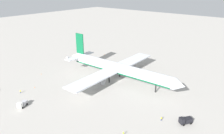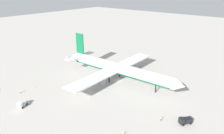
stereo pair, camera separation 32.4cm
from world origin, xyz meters
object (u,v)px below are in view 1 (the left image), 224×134
airliner (117,68)px  ground_worker_1 (123,133)px  ground_worker_2 (20,91)px  service_truck_0 (186,120)px  service_truck_2 (22,104)px  traffic_cone_2 (35,87)px  traffic_cone_0 (41,74)px  traffic_cone_3 (81,61)px  traffic_cone_1 (105,55)px  baggage_cart_1 (68,58)px  ground_worker_0 (161,119)px

airliner → ground_worker_1: 48.99m
ground_worker_2 → service_truck_0: bearing=20.6°
service_truck_2 → traffic_cone_2: bearing=132.5°
traffic_cone_0 → traffic_cone_3: same height
service_truck_2 → traffic_cone_2: (-13.05, 14.23, -1.09)m
airliner → service_truck_0: size_ratio=13.66×
traffic_cone_1 → ground_worker_1: bearing=-44.6°
baggage_cart_1 → ground_worker_2: bearing=-64.5°
airliner → ground_worker_2: size_ratio=43.05×
service_truck_0 → ground_worker_0: size_ratio=3.30×
baggage_cart_1 → ground_worker_1: bearing=-27.7°
ground_worker_2 → traffic_cone_1: size_ratio=3.21×
ground_worker_2 → traffic_cone_3: (-11.53, 52.12, -0.62)m
service_truck_2 → ground_worker_2: 14.32m
traffic_cone_3 → ground_worker_2: bearing=-77.5°
baggage_cart_1 → traffic_cone_2: (23.79, -42.33, -0.53)m
airliner → service_truck_2: bearing=-106.7°
traffic_cone_0 → traffic_cone_3: bearing=86.7°
ground_worker_2 → traffic_cone_1: bearing=97.0°
ground_worker_1 → ground_worker_2: 59.84m
traffic_cone_0 → traffic_cone_1: same height
airliner → traffic_cone_0: (-41.08, -22.70, -6.91)m
ground_worker_2 → traffic_cone_3: size_ratio=3.21×
ground_worker_1 → traffic_cone_1: bearing=135.4°
traffic_cone_2 → traffic_cone_3: bearing=104.4°
airliner → traffic_cone_0: 47.44m
baggage_cart_1 → ground_worker_1: size_ratio=1.87×
service_truck_0 → traffic_cone_1: (-82.98, 46.38, -1.15)m
service_truck_2 → ground_worker_1: 48.34m
service_truck_2 → ground_worker_2: (-12.88, 6.25, -0.47)m
service_truck_2 → ground_worker_0: size_ratio=3.30×
airliner → traffic_cone_2: size_ratio=138.09×
traffic_cone_2 → traffic_cone_0: bearing=136.1°
ground_worker_0 → traffic_cone_1: size_ratio=3.06×
service_truck_0 → ground_worker_2: bearing=-159.4°
traffic_cone_0 → ground_worker_1: bearing=-10.9°
service_truck_2 → baggage_cart_1: 67.50m
ground_worker_1 → traffic_cone_3: ground_worker_1 is taller
service_truck_2 → traffic_cone_0: (-26.21, 26.91, -1.09)m
ground_worker_0 → traffic_cone_2: 67.69m
ground_worker_1 → traffic_cone_1: (-68.55, 67.66, -0.58)m
baggage_cart_1 → airliner: bearing=-7.7°
airliner → ground_worker_1: size_ratio=45.01×
ground_worker_2 → traffic_cone_1: 74.79m
airliner → ground_worker_0: bearing=-27.4°
ground_worker_0 → traffic_cone_0: bearing=-177.8°
traffic_cone_3 → traffic_cone_1: bearing=83.7°
ground_worker_2 → traffic_cone_3: ground_worker_2 is taller
baggage_cart_1 → traffic_cone_3: baggage_cart_1 is taller
traffic_cone_1 → traffic_cone_2: 66.85m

